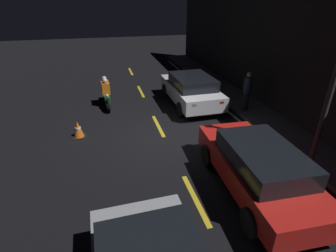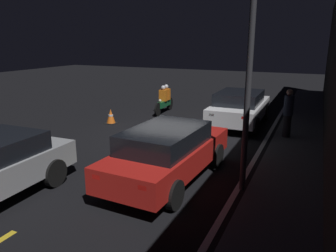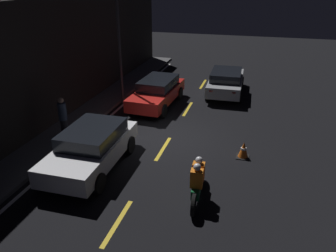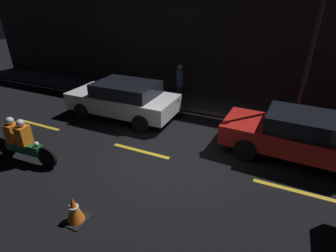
{
  "view_description": "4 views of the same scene",
  "coord_description": "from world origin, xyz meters",
  "px_view_note": "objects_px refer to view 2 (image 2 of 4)",
  "views": [
    {
      "loc": [
        8.46,
        -2.03,
        4.78
      ],
      "look_at": [
        1.31,
        -0.18,
        1.12
      ],
      "focal_mm": 28.0,
      "sensor_mm": 36.0,
      "label": 1
    },
    {
      "loc": [
        10.82,
        5.0,
        3.56
      ],
      "look_at": [
        1.05,
        0.51,
        0.73
      ],
      "focal_mm": 35.0,
      "sensor_mm": 36.0,
      "label": 2
    },
    {
      "loc": [
        -12.03,
        -3.31,
        6.24
      ],
      "look_at": [
        -0.34,
        -0.01,
        0.71
      ],
      "focal_mm": 35.0,
      "sensor_mm": 36.0,
      "label": 3
    },
    {
      "loc": [
        2.8,
        -6.11,
        4.43
      ],
      "look_at": [
        -0.32,
        0.6,
        0.77
      ],
      "focal_mm": 28.0,
      "sensor_mm": 36.0,
      "label": 4
    }
  ],
  "objects_px": {
    "sedan_white": "(240,107)",
    "pedestrian": "(288,113)",
    "traffic_cone_near": "(111,116)",
    "street_lamp": "(250,55)",
    "motorcycle": "(164,100)",
    "taxi_red": "(168,151)"
  },
  "relations": [
    {
      "from": "sedan_white",
      "to": "pedestrian",
      "type": "distance_m",
      "value": 2.61
    },
    {
      "from": "traffic_cone_near",
      "to": "sedan_white",
      "type": "bearing_deg",
      "value": 112.27
    },
    {
      "from": "traffic_cone_near",
      "to": "street_lamp",
      "type": "relative_size",
      "value": 0.11
    },
    {
      "from": "sedan_white",
      "to": "street_lamp",
      "type": "distance_m",
      "value": 6.92
    },
    {
      "from": "traffic_cone_near",
      "to": "pedestrian",
      "type": "relative_size",
      "value": 0.37
    },
    {
      "from": "sedan_white",
      "to": "taxi_red",
      "type": "bearing_deg",
      "value": 176.0
    },
    {
      "from": "sedan_white",
      "to": "motorcycle",
      "type": "xyz_separation_m",
      "value": [
        -0.89,
        -3.98,
        -0.13
      ]
    },
    {
      "from": "motorcycle",
      "to": "street_lamp",
      "type": "relative_size",
      "value": 0.39
    },
    {
      "from": "sedan_white",
      "to": "traffic_cone_near",
      "type": "relative_size",
      "value": 6.75
    },
    {
      "from": "motorcycle",
      "to": "pedestrian",
      "type": "height_order",
      "value": "pedestrian"
    },
    {
      "from": "sedan_white",
      "to": "traffic_cone_near",
      "type": "xyz_separation_m",
      "value": [
        2.12,
        -5.17,
        -0.47
      ]
    },
    {
      "from": "motorcycle",
      "to": "taxi_red",
      "type": "bearing_deg",
      "value": 22.66
    },
    {
      "from": "taxi_red",
      "to": "pedestrian",
      "type": "bearing_deg",
      "value": -23.9
    },
    {
      "from": "sedan_white",
      "to": "street_lamp",
      "type": "height_order",
      "value": "street_lamp"
    },
    {
      "from": "sedan_white",
      "to": "motorcycle",
      "type": "bearing_deg",
      "value": 76.76
    },
    {
      "from": "motorcycle",
      "to": "traffic_cone_near",
      "type": "xyz_separation_m",
      "value": [
        3.01,
        -1.19,
        -0.34
      ]
    },
    {
      "from": "street_lamp",
      "to": "pedestrian",
      "type": "bearing_deg",
      "value": 173.2
    },
    {
      "from": "traffic_cone_near",
      "to": "street_lamp",
      "type": "bearing_deg",
      "value": 57.97
    },
    {
      "from": "sedan_white",
      "to": "pedestrian",
      "type": "relative_size",
      "value": 2.5
    },
    {
      "from": "sedan_white",
      "to": "taxi_red",
      "type": "distance_m",
      "value": 6.52
    },
    {
      "from": "traffic_cone_near",
      "to": "street_lamp",
      "type": "distance_m",
      "value": 8.4
    },
    {
      "from": "sedan_white",
      "to": "taxi_red",
      "type": "xyz_separation_m",
      "value": [
        6.5,
        -0.39,
        -0.01
      ]
    }
  ]
}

